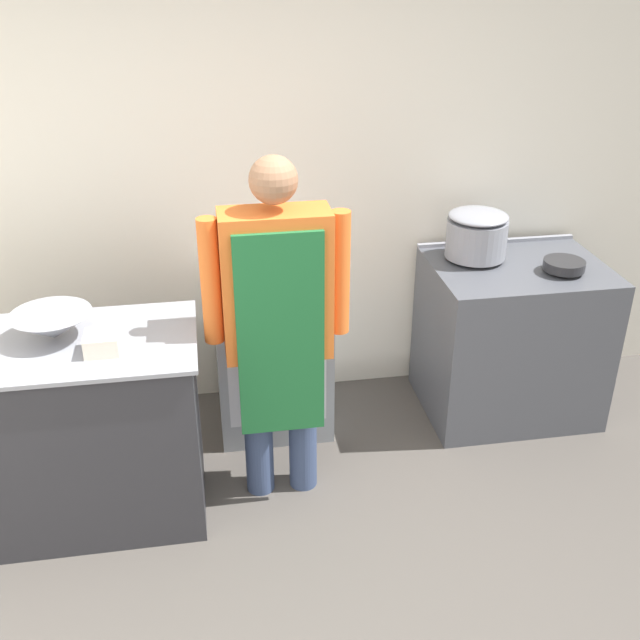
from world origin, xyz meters
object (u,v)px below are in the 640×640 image
object	(u,v)px
person_cook	(277,315)
saute_pan	(564,265)
stove	(510,338)
fridge_unit	(272,358)
stock_pot	(477,234)
mixing_bowl	(52,326)
plastic_tub	(102,343)

from	to	relation	value
person_cook	saute_pan	xyz separation A→B (m)	(1.59, 0.40, -0.03)
stove	fridge_unit	world-z (taller)	stove
fridge_unit	stock_pot	world-z (taller)	stock_pot
stove	mixing_bowl	xyz separation A→B (m)	(-2.39, -0.48, 0.54)
stove	plastic_tub	distance (m)	2.32
stove	stock_pot	world-z (taller)	stock_pot
stove	stock_pot	bearing A→B (deg)	148.84
mixing_bowl	saute_pan	bearing A→B (deg)	7.84
person_cook	mixing_bowl	size ratio (longest dim) A/B	4.84
fridge_unit	stove	bearing A→B (deg)	-3.96
saute_pan	plastic_tub	bearing A→B (deg)	-167.55
fridge_unit	saute_pan	size ratio (longest dim) A/B	3.64
person_cook	plastic_tub	size ratio (longest dim) A/B	11.84
stock_pot	plastic_tub	bearing A→B (deg)	-158.26
mixing_bowl	stock_pot	bearing A→B (deg)	15.73
person_cook	plastic_tub	distance (m)	0.78
stove	person_cook	world-z (taller)	person_cook
person_cook	stove	bearing A→B (deg)	20.77
mixing_bowl	saute_pan	distance (m)	2.60
fridge_unit	plastic_tub	bearing A→B (deg)	-136.81
person_cook	stock_pot	xyz separation A→B (m)	(1.18, 0.66, 0.08)
person_cook	mixing_bowl	distance (m)	0.99
stove	stock_pot	distance (m)	0.66
fridge_unit	mixing_bowl	bearing A→B (deg)	-150.39
stock_pot	person_cook	bearing A→B (deg)	-150.84
person_cook	plastic_tub	xyz separation A→B (m)	(-0.77, -0.12, -0.01)
stock_pot	saute_pan	distance (m)	0.49
mixing_bowl	person_cook	bearing A→B (deg)	-2.73
person_cook	mixing_bowl	world-z (taller)	person_cook
person_cook	stock_pot	bearing A→B (deg)	29.16
fridge_unit	saute_pan	bearing A→B (deg)	-8.10
fridge_unit	plastic_tub	xyz separation A→B (m)	(-0.79, -0.74, 0.57)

